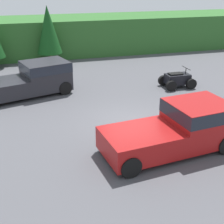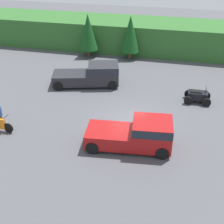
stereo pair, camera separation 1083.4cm
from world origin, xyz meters
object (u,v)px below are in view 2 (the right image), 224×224
pickup_truck_second (92,74)px  quad_atv (198,96)px  rider_person (0,114)px  pickup_truck_red (137,133)px

pickup_truck_second → quad_atv: 8.85m
pickup_truck_second → rider_person: pickup_truck_second is taller
rider_person → pickup_truck_second: bearing=50.9°
pickup_truck_second → quad_atv: bearing=-23.1°
quad_atv → rider_person: (-12.73, -6.87, 0.48)m
pickup_truck_red → pickup_truck_second: same height
pickup_truck_second → quad_atv: (8.77, -1.12, -0.49)m
pickup_truck_red → quad_atv: bearing=56.8°
rider_person → quad_atv: bearing=15.6°
pickup_truck_second → rider_person: 8.92m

